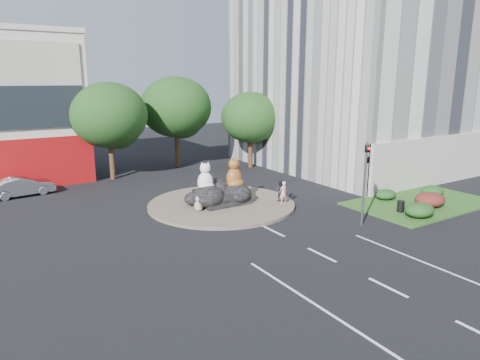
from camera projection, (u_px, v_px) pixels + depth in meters
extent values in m
plane|color=black|center=(322.00, 255.00, 21.12)|extent=(120.00, 120.00, 0.00)
cylinder|color=brown|center=(221.00, 204.00, 29.34)|extent=(10.00, 10.00, 0.20)
cube|color=#264C19|center=(421.00, 203.00, 29.79)|extent=(10.00, 6.00, 0.12)
cylinder|color=#382314|center=(112.00, 158.00, 36.75)|extent=(0.44, 0.44, 3.74)
ellipsoid|color=#123A16|center=(109.00, 115.00, 35.91)|extent=(6.46, 6.46, 5.49)
sphere|color=#123A16|center=(117.00, 124.00, 36.93)|extent=(4.25, 4.25, 4.25)
sphere|color=#123A16|center=(102.00, 123.00, 35.44)|extent=(3.74, 3.74, 3.74)
cylinder|color=#382314|center=(177.00, 147.00, 42.00)|extent=(0.44, 0.44, 3.96)
ellipsoid|color=#123A16|center=(176.00, 107.00, 41.11)|extent=(6.84, 6.84, 5.81)
sphere|color=#123A16|center=(182.00, 116.00, 42.14)|extent=(4.50, 4.50, 4.50)
sphere|color=#123A16|center=(171.00, 114.00, 40.64)|extent=(3.96, 3.96, 3.96)
cylinder|color=#382314|center=(250.00, 151.00, 41.88)|extent=(0.44, 0.44, 3.30)
ellipsoid|color=#123A16|center=(251.00, 117.00, 41.14)|extent=(5.70, 5.70, 4.84)
sphere|color=#123A16|center=(255.00, 124.00, 42.14)|extent=(3.75, 3.75, 3.75)
sphere|color=#123A16|center=(246.00, 124.00, 40.65)|extent=(3.30, 3.30, 3.30)
ellipsoid|color=#123A16|center=(419.00, 210.00, 26.47)|extent=(2.00, 1.60, 0.90)
ellipsoid|color=#481315|center=(430.00, 200.00, 28.58)|extent=(2.20, 1.76, 0.99)
ellipsoid|color=#123A16|center=(432.00, 191.00, 31.13)|extent=(1.80, 1.44, 0.81)
ellipsoid|color=#123A16|center=(386.00, 194.00, 30.40)|extent=(1.60, 1.28, 0.72)
cylinder|color=#595B60|center=(364.00, 185.00, 24.78)|extent=(0.14, 0.14, 5.00)
imported|color=black|center=(366.00, 156.00, 24.39)|extent=(0.21, 0.26, 1.30)
imported|color=black|center=(368.00, 159.00, 24.54)|extent=(0.26, 1.24, 0.50)
sphere|color=red|center=(369.00, 149.00, 24.14)|extent=(0.18, 0.18, 0.18)
cylinder|color=#595B60|center=(377.00, 138.00, 33.52)|extent=(0.18, 0.18, 8.00)
cylinder|color=#595B60|center=(372.00, 86.00, 32.08)|extent=(2.00, 0.12, 0.12)
cube|color=silver|center=(363.00, 87.00, 31.59)|extent=(0.50, 0.22, 0.12)
imported|color=pink|center=(283.00, 193.00, 28.94)|extent=(0.60, 0.42, 1.57)
imported|color=#22222A|center=(280.00, 190.00, 29.60)|extent=(0.95, 0.91, 1.54)
imported|color=#96999D|center=(22.00, 186.00, 31.65)|extent=(4.53, 2.02, 1.45)
cylinder|color=black|center=(401.00, 206.00, 27.51)|extent=(0.47, 0.47, 0.75)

